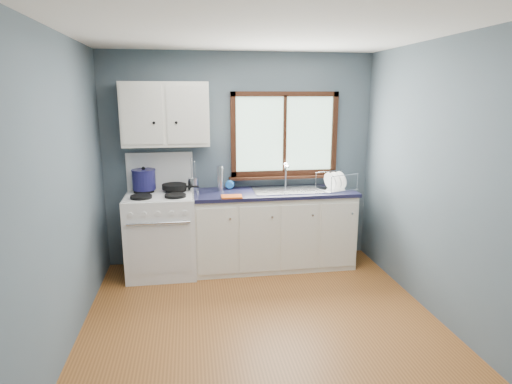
{
  "coord_description": "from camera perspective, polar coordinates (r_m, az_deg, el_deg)",
  "views": [
    {
      "loc": [
        -0.6,
        -3.27,
        2.01
      ],
      "look_at": [
        0.05,
        0.9,
        1.05
      ],
      "focal_mm": 30.0,
      "sensor_mm": 36.0,
      "label": 1
    }
  ],
  "objects": [
    {
      "name": "floor",
      "position": [
        3.89,
        1.39,
        -18.49
      ],
      "size": [
        3.2,
        3.6,
        0.02
      ],
      "primitive_type": "cube",
      "color": "#925626",
      "rests_on": "ground"
    },
    {
      "name": "ceiling",
      "position": [
        3.36,
        1.64,
        21.39
      ],
      "size": [
        3.2,
        3.6,
        0.02
      ],
      "primitive_type": "cube",
      "color": "white",
      "rests_on": "wall_back"
    },
    {
      "name": "wall_back",
      "position": [
        5.17,
        -2.11,
        4.36
      ],
      "size": [
        3.2,
        0.02,
        2.5
      ],
      "primitive_type": "cube",
      "color": "#505F69",
      "rests_on": "ground"
    },
    {
      "name": "wall_front",
      "position": [
        1.75,
        12.52,
        -13.21
      ],
      "size": [
        3.2,
        0.02,
        2.5
      ],
      "primitive_type": "cube",
      "color": "#505F69",
      "rests_on": "ground"
    },
    {
      "name": "wall_left",
      "position": [
        3.5,
        -25.39,
        -0.96
      ],
      "size": [
        0.02,
        3.6,
        2.5
      ],
      "primitive_type": "cube",
      "color": "#505F69",
      "rests_on": "ground"
    },
    {
      "name": "wall_right",
      "position": [
        4.02,
        24.73,
        0.73
      ],
      "size": [
        0.02,
        3.6,
        2.5
      ],
      "primitive_type": "cube",
      "color": "#505F69",
      "rests_on": "ground"
    },
    {
      "name": "gas_range",
      "position": [
        4.99,
        -12.52,
        -5.19
      ],
      "size": [
        0.76,
        0.69,
        1.36
      ],
      "color": "white",
      "rests_on": "floor"
    },
    {
      "name": "base_cabinets",
      "position": [
        5.11,
        2.37,
        -5.44
      ],
      "size": [
        1.85,
        0.6,
        0.88
      ],
      "color": "white",
      "rests_on": "floor"
    },
    {
      "name": "countertop",
      "position": [
        4.98,
        2.42,
        -0.08
      ],
      "size": [
        1.89,
        0.64,
        0.04
      ],
      "primitive_type": "cube",
      "color": "black",
      "rests_on": "base_cabinets"
    },
    {
      "name": "sink",
      "position": [
        5.02,
        4.43,
        -0.46
      ],
      "size": [
        0.84,
        0.46,
        0.44
      ],
      "color": "silver",
      "rests_on": "countertop"
    },
    {
      "name": "window",
      "position": [
        5.19,
        3.83,
        6.88
      ],
      "size": [
        1.36,
        0.1,
        1.03
      ],
      "color": "#9EC6A8",
      "rests_on": "wall_back"
    },
    {
      "name": "upper_cabinets",
      "position": [
        4.9,
        -11.97,
        10.09
      ],
      "size": [
        0.95,
        0.35,
        0.7
      ],
      "color": "white",
      "rests_on": "wall_back"
    },
    {
      "name": "skillet",
      "position": [
        4.97,
        -10.8,
        0.73
      ],
      "size": [
        0.44,
        0.33,
        0.06
      ],
      "rotation": [
        0.0,
        0.0,
        -0.2
      ],
      "color": "black",
      "rests_on": "gas_range"
    },
    {
      "name": "stockpot",
      "position": [
        5.0,
        -14.72,
        1.65
      ],
      "size": [
        0.35,
        0.35,
        0.26
      ],
      "rotation": [
        0.0,
        0.0,
        0.36
      ],
      "color": "#181747",
      "rests_on": "gas_range"
    },
    {
      "name": "utensil_crock",
      "position": [
        4.99,
        -8.35,
        1.02
      ],
      "size": [
        0.13,
        0.13,
        0.39
      ],
      "rotation": [
        0.0,
        0.0,
        -0.08
      ],
      "color": "silver",
      "rests_on": "countertop"
    },
    {
      "name": "thermos",
      "position": [
        4.96,
        -4.79,
        1.81
      ],
      "size": [
        0.07,
        0.07,
        0.29
      ],
      "primitive_type": "cylinder",
      "rotation": [
        0.0,
        0.0,
        0.04
      ],
      "color": "silver",
      "rests_on": "countertop"
    },
    {
      "name": "soap_bottle",
      "position": [
        5.02,
        -3.57,
        1.84
      ],
      "size": [
        0.12,
        0.12,
        0.27
      ],
      "primitive_type": "imported",
      "rotation": [
        0.0,
        0.0,
        -0.17
      ],
      "color": "blue",
      "rests_on": "countertop"
    },
    {
      "name": "dish_towel",
      "position": [
        4.66,
        -3.26,
        -0.61
      ],
      "size": [
        0.23,
        0.17,
        0.02
      ],
      "primitive_type": "cube",
      "rotation": [
        0.0,
        0.0,
        -0.04
      ],
      "color": "#CC4F16",
      "rests_on": "countertop"
    },
    {
      "name": "dish_rack",
      "position": [
        5.13,
        10.59,
        0.96
      ],
      "size": [
        0.49,
        0.43,
        0.21
      ],
      "rotation": [
        0.0,
        0.0,
        0.35
      ],
      "color": "silver",
      "rests_on": "countertop"
    }
  ]
}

